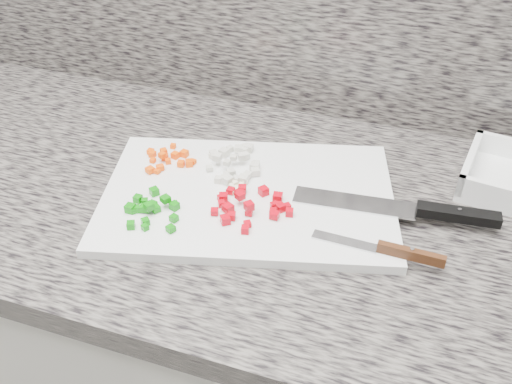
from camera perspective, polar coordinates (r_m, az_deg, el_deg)
cabinet at (r=1.27m, az=-2.91°, el=-16.78°), size 3.92×0.62×0.86m
countertop at (r=0.95m, az=-3.73°, el=-0.47°), size 3.96×0.64×0.04m
cutting_board at (r=0.90m, az=-0.79°, el=-0.43°), size 0.52×0.41×0.02m
carrot_pile at (r=0.98m, az=-8.77°, el=3.27°), size 0.09×0.09×0.02m
onion_pile at (r=0.95m, az=-2.04°, el=2.90°), size 0.10×0.12×0.02m
green_pepper_pile at (r=0.87m, az=-10.49°, el=-1.63°), size 0.09×0.10×0.02m
red_pepper_pile at (r=0.86m, az=-0.61°, el=-1.30°), size 0.12×0.11×0.02m
garlic_pile at (r=0.90m, az=-2.07°, el=0.45°), size 0.03×0.06×0.01m
chef_knife at (r=0.89m, az=16.22°, el=-1.77°), size 0.31×0.06×0.02m
paring_knife at (r=0.81m, az=13.60°, el=-5.73°), size 0.18×0.02×0.02m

